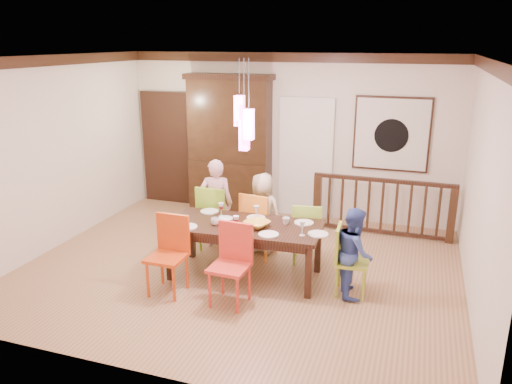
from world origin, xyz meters
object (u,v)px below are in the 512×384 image
(chair_far_left, at_px, (216,212))
(dining_table, at_px, (245,230))
(person_far_left, at_px, (216,203))
(person_far_mid, at_px, (262,213))
(balustrade, at_px, (382,206))
(chair_end_right, at_px, (352,256))
(person_end_right, at_px, (354,252))
(china_hutch, at_px, (230,145))

(chair_far_left, bearing_deg, dining_table, 136.00)
(person_far_left, xyz_separation_m, person_far_mid, (0.74, 0.03, -0.08))
(balustrade, bearing_deg, chair_far_left, -148.46)
(chair_end_right, xyz_separation_m, person_far_left, (-2.22, 0.89, 0.18))
(person_far_mid, relative_size, person_end_right, 1.07)
(chair_far_left, relative_size, person_far_left, 0.74)
(person_far_left, bearing_deg, china_hutch, -89.90)
(dining_table, xyz_separation_m, chair_far_left, (-0.73, 0.74, -0.08))
(chair_end_right, distance_m, person_far_left, 2.40)
(person_far_mid, bearing_deg, person_end_right, 156.17)
(chair_far_left, bearing_deg, person_end_right, 161.55)
(china_hutch, bearing_deg, person_end_right, -43.83)
(person_end_right, bearing_deg, person_far_mid, 42.99)
(china_hutch, distance_m, person_far_mid, 2.10)
(dining_table, relative_size, chair_far_left, 2.02)
(chair_far_left, height_order, balustrade, chair_far_left)
(person_far_left, bearing_deg, chair_end_right, 144.12)
(china_hutch, relative_size, person_far_mid, 2.06)
(dining_table, distance_m, chair_end_right, 1.46)
(person_far_left, height_order, person_end_right, person_far_left)
(dining_table, distance_m, china_hutch, 2.83)
(chair_far_left, distance_m, china_hutch, 1.93)
(chair_far_left, xyz_separation_m, chair_end_right, (2.18, -0.80, -0.07))
(chair_end_right, distance_m, balustrade, 2.21)
(balustrade, bearing_deg, china_hutch, 173.69)
(dining_table, height_order, balustrade, balustrade)
(chair_end_right, relative_size, china_hutch, 0.35)
(dining_table, relative_size, balustrade, 0.91)
(chair_end_right, bearing_deg, chair_far_left, 67.30)
(balustrade, height_order, person_far_mid, person_far_mid)
(china_hutch, bearing_deg, chair_end_right, -44.05)
(china_hutch, xyz_separation_m, balustrade, (2.81, -0.35, -0.77))
(chair_far_left, xyz_separation_m, person_far_left, (-0.04, 0.10, 0.11))
(balustrade, bearing_deg, person_end_right, -93.29)
(chair_end_right, height_order, person_far_left, person_far_left)
(balustrade, xyz_separation_m, person_far_mid, (-1.66, -1.28, 0.12))
(chair_far_left, height_order, person_far_left, person_far_left)
(chair_end_right, height_order, china_hutch, china_hutch)
(person_far_mid, bearing_deg, balustrade, -134.60)
(china_hutch, xyz_separation_m, person_end_right, (2.65, -2.55, -0.70))
(chair_far_left, relative_size, person_end_right, 0.89)
(chair_far_left, bearing_deg, person_far_mid, -168.71)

